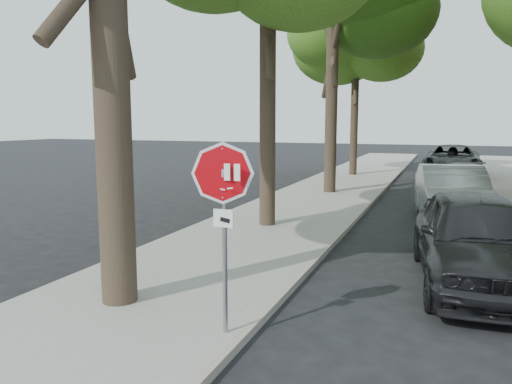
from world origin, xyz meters
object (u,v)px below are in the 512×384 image
at_px(stop_sign, 224,201).
at_px(tree_far, 356,39).
at_px(car_a, 476,238).
at_px(car_c, 462,181).
at_px(car_d, 452,161).
at_px(car_b, 452,194).

xyz_separation_m(stop_sign, tree_far, (-2.02, 21.14, 5.26)).
bearing_deg(car_a, car_c, 83.50).
bearing_deg(car_a, car_d, 84.42).
distance_m(stop_sign, car_c, 15.32).
bearing_deg(stop_sign, car_c, 77.52).
height_order(tree_far, car_b, tree_far).
bearing_deg(car_b, stop_sign, -114.16).
bearing_deg(stop_sign, car_b, 73.42).
distance_m(car_c, car_d, 8.03).
xyz_separation_m(car_a, car_d, (-0.30, 19.06, -0.00)).
xyz_separation_m(tree_far, car_b, (4.94, -11.34, -6.38)).
distance_m(car_b, car_d, 13.13).
distance_m(tree_far, car_b, 13.92).
bearing_deg(tree_far, car_c, -49.50).
bearing_deg(car_b, car_d, 82.08).
bearing_deg(tree_far, car_d, 19.65).
height_order(tree_far, car_a, tree_far).
bearing_deg(tree_far, stop_sign, -84.54).
relative_size(car_a, car_d, 0.82).
relative_size(car_a, car_b, 1.00).
height_order(car_b, car_c, car_b).
xyz_separation_m(stop_sign, car_c, (3.30, 14.91, -1.29)).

